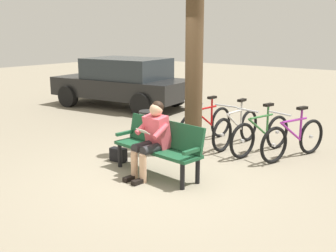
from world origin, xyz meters
TOP-DOWN VIEW (x-y plane):
  - ground_plane at (0.00, 0.00)m, footprint 40.00×40.00m
  - bench at (0.11, -0.13)m, footprint 1.64×0.66m
  - person_reading at (0.13, 0.03)m, footprint 0.52×0.80m
  - handbag at (1.09, -0.16)m, footprint 0.31×0.17m
  - tree_trunk at (0.36, -1.43)m, footprint 0.32×0.32m
  - litter_bin at (1.23, -1.16)m, footprint 0.38×0.38m
  - bicycle_blue at (-1.28, -2.23)m, footprint 0.64×1.62m
  - bicycle_purple at (-0.67, -2.16)m, footprint 0.55×1.65m
  - bicycle_orange at (-0.07, -2.31)m, footprint 0.48×1.68m
  - bicycle_green at (0.59, -2.24)m, footprint 0.48×1.68m
  - parked_car at (4.72, -4.04)m, footprint 4.38×2.38m

SIDE VIEW (x-z plane):
  - ground_plane at x=0.00m, z-range 0.00..0.00m
  - handbag at x=1.09m, z-range 0.00..0.24m
  - bicycle_blue at x=-1.28m, z-range -0.11..0.83m
  - bicycle_purple at x=-0.67m, z-range -0.11..0.83m
  - bicycle_orange at x=-0.07m, z-range -0.11..0.83m
  - bicycle_green at x=0.59m, z-range -0.11..0.83m
  - litter_bin at x=1.23m, z-range 0.00..0.74m
  - bench at x=0.11m, z-range 0.07..0.94m
  - person_reading at x=0.13m, z-range 0.06..1.27m
  - parked_car at x=4.72m, z-range 0.04..1.51m
  - tree_trunk at x=0.36m, z-range 0.00..3.42m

